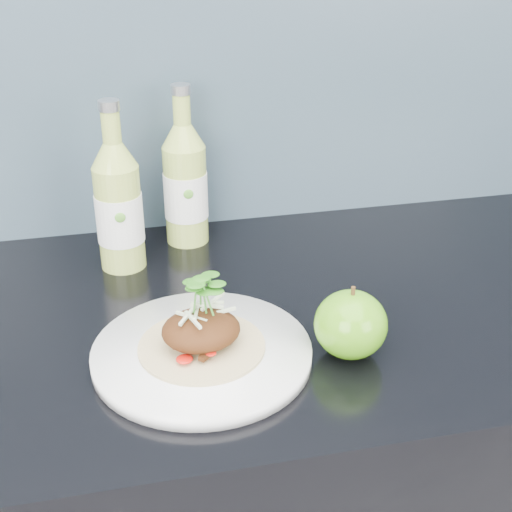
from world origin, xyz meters
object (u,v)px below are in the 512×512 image
(dinner_plate, at_px, (202,353))
(green_apple, at_px, (351,324))
(cider_bottle_left, at_px, (119,207))
(cider_bottle_right, at_px, (185,185))

(dinner_plate, relative_size, green_apple, 2.87)
(dinner_plate, xyz_separation_m, cider_bottle_left, (-0.08, 0.26, 0.09))
(green_apple, xyz_separation_m, cider_bottle_right, (-0.15, 0.35, 0.05))
(cider_bottle_left, height_order, cider_bottle_right, same)
(cider_bottle_left, bearing_deg, cider_bottle_right, 54.55)
(green_apple, distance_m, cider_bottle_left, 0.39)
(dinner_plate, distance_m, green_apple, 0.18)
(dinner_plate, relative_size, cider_bottle_right, 1.30)
(dinner_plate, height_order, green_apple, green_apple)
(green_apple, distance_m, cider_bottle_right, 0.39)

